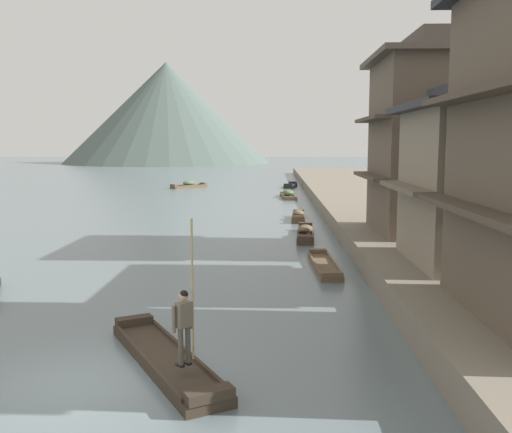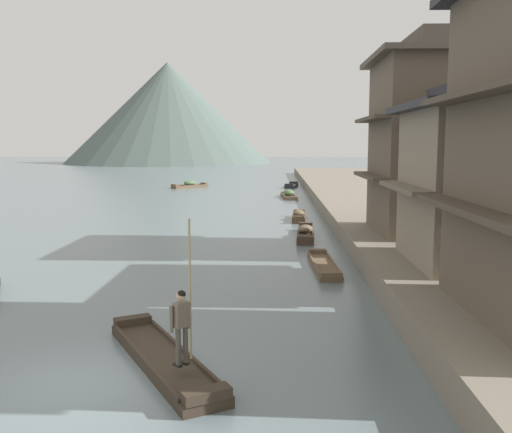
% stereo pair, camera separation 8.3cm
% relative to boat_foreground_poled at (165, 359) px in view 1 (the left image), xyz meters
% --- Properties ---
extents(ground_plane, '(400.00, 400.00, 0.00)m').
position_rel_boat_foreground_poled_xyz_m(ground_plane, '(-1.62, -1.08, -0.14)').
color(ground_plane, slate).
extents(riverbank_right, '(18.00, 110.00, 0.90)m').
position_rel_boat_foreground_poled_xyz_m(riverbank_right, '(14.81, 28.92, 0.31)').
color(riverbank_right, slate).
rests_on(riverbank_right, ground).
extents(boat_foreground_poled, '(3.55, 5.19, 0.44)m').
position_rel_boat_foreground_poled_xyz_m(boat_foreground_poled, '(0.00, 0.00, 0.00)').
color(boat_foreground_poled, '#33281E').
rests_on(boat_foreground_poled, ground).
extents(boatman_person, '(0.42, 0.49, 3.04)m').
position_rel_boat_foreground_poled_xyz_m(boatman_person, '(0.62, -1.06, 1.30)').
color(boatman_person, black).
rests_on(boatman_person, boat_foreground_poled).
extents(boat_moored_nearest, '(1.04, 3.89, 0.67)m').
position_rel_boat_foreground_poled_xyz_m(boat_moored_nearest, '(4.10, 24.92, 0.10)').
color(boat_moored_nearest, brown).
rests_on(boat_moored_nearest, ground).
extents(boat_moored_second, '(1.17, 5.26, 0.68)m').
position_rel_boat_foreground_poled_xyz_m(boat_moored_second, '(4.17, 17.96, 0.08)').
color(boat_moored_second, '#423328').
rests_on(boat_moored_second, ground).
extents(boat_moored_third, '(3.95, 3.72, 0.82)m').
position_rel_boat_foreground_poled_xyz_m(boat_moored_third, '(-7.09, 51.83, 0.16)').
color(boat_moored_third, brown).
rests_on(boat_moored_third, ground).
extents(boat_moored_far, '(1.52, 5.38, 0.76)m').
position_rel_boat_foreground_poled_xyz_m(boat_moored_far, '(3.82, 40.26, 0.11)').
color(boat_moored_far, brown).
rests_on(boat_moored_far, ground).
extents(boat_midriver_drifting, '(1.05, 4.88, 0.37)m').
position_rel_boat_foreground_poled_xyz_m(boat_midriver_drifting, '(4.50, 10.27, -0.02)').
color(boat_midriver_drifting, brown).
rests_on(boat_midriver_drifting, ground).
extents(boat_upstream_distant, '(1.73, 4.21, 0.55)m').
position_rel_boat_foreground_poled_xyz_m(boat_upstream_distant, '(4.42, 52.76, 0.04)').
color(boat_upstream_distant, '#232326').
rests_on(boat_upstream_distant, ground).
extents(house_waterfront_second, '(6.61, 6.16, 6.14)m').
position_rel_boat_foreground_poled_xyz_m(house_waterfront_second, '(9.99, 7.24, 3.77)').
color(house_waterfront_second, gray).
rests_on(house_waterfront_second, riverbank_right).
extents(house_waterfront_tall, '(6.27, 6.72, 8.74)m').
position_rel_boat_foreground_poled_xyz_m(house_waterfront_tall, '(9.81, 14.24, 5.06)').
color(house_waterfront_tall, brown).
rests_on(house_waterfront_tall, riverbank_right).
extents(hill_far_west, '(51.74, 51.74, 25.14)m').
position_rel_boat_foreground_poled_xyz_m(hill_far_west, '(-24.48, 133.32, 12.43)').
color(hill_far_west, '#4C5B56').
rests_on(hill_far_west, ground).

